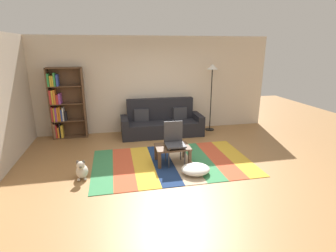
{
  "coord_description": "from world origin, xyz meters",
  "views": [
    {
      "loc": [
        -1.2,
        -4.99,
        2.39
      ],
      "look_at": [
        -0.01,
        0.67,
        0.65
      ],
      "focal_mm": 28.03,
      "sensor_mm": 36.0,
      "label": 1
    }
  ],
  "objects_px": {
    "dog": "(82,170)",
    "standing_lamp": "(212,76)",
    "couch": "(162,123)",
    "folding_chair": "(174,139)",
    "pouf": "(196,169)",
    "coffee_table": "(172,149)",
    "tv_remote": "(171,146)",
    "bookshelf": "(63,105)"
  },
  "relations": [
    {
      "from": "couch",
      "to": "dog",
      "type": "distance_m",
      "value": 3.01
    },
    {
      "from": "coffee_table",
      "to": "folding_chair",
      "type": "xyz_separation_m",
      "value": [
        0.04,
        0.02,
        0.22
      ]
    },
    {
      "from": "coffee_table",
      "to": "dog",
      "type": "xyz_separation_m",
      "value": [
        -1.83,
        -0.32,
        -0.16
      ]
    },
    {
      "from": "dog",
      "to": "coffee_table",
      "type": "bearing_deg",
      "value": 9.95
    },
    {
      "from": "dog",
      "to": "standing_lamp",
      "type": "bearing_deg",
      "value": 34.7
    },
    {
      "from": "pouf",
      "to": "folding_chair",
      "type": "bearing_deg",
      "value": 115.34
    },
    {
      "from": "tv_remote",
      "to": "dog",
      "type": "bearing_deg",
      "value": -139.27
    },
    {
      "from": "couch",
      "to": "tv_remote",
      "type": "height_order",
      "value": "couch"
    },
    {
      "from": "bookshelf",
      "to": "folding_chair",
      "type": "xyz_separation_m",
      "value": [
        2.54,
        -2.22,
        -0.37
      ]
    },
    {
      "from": "couch",
      "to": "bookshelf",
      "type": "xyz_separation_m",
      "value": [
        -2.63,
        0.28,
        0.57
      ]
    },
    {
      "from": "pouf",
      "to": "folding_chair",
      "type": "distance_m",
      "value": 0.8
    },
    {
      "from": "couch",
      "to": "standing_lamp",
      "type": "bearing_deg",
      "value": 4.46
    },
    {
      "from": "folding_chair",
      "to": "coffee_table",
      "type": "bearing_deg",
      "value": -129.74
    },
    {
      "from": "pouf",
      "to": "dog",
      "type": "xyz_separation_m",
      "value": [
        -2.16,
        0.27,
        0.06
      ]
    },
    {
      "from": "couch",
      "to": "pouf",
      "type": "xyz_separation_m",
      "value": [
        0.2,
        -2.55,
        -0.24
      ]
    },
    {
      "from": "couch",
      "to": "pouf",
      "type": "distance_m",
      "value": 2.57
    },
    {
      "from": "standing_lamp",
      "to": "coffee_table",
      "type": "bearing_deg",
      "value": -128.09
    },
    {
      "from": "coffee_table",
      "to": "pouf",
      "type": "height_order",
      "value": "coffee_table"
    },
    {
      "from": "coffee_table",
      "to": "pouf",
      "type": "xyz_separation_m",
      "value": [
        0.33,
        -0.6,
        -0.22
      ]
    },
    {
      "from": "pouf",
      "to": "dog",
      "type": "relative_size",
      "value": 1.42
    },
    {
      "from": "coffee_table",
      "to": "dog",
      "type": "distance_m",
      "value": 1.86
    },
    {
      "from": "couch",
      "to": "pouf",
      "type": "relative_size",
      "value": 4.01
    },
    {
      "from": "standing_lamp",
      "to": "tv_remote",
      "type": "distance_m",
      "value": 2.91
    },
    {
      "from": "couch",
      "to": "bookshelf",
      "type": "height_order",
      "value": "bookshelf"
    },
    {
      "from": "standing_lamp",
      "to": "tv_remote",
      "type": "height_order",
      "value": "standing_lamp"
    },
    {
      "from": "bookshelf",
      "to": "tv_remote",
      "type": "xyz_separation_m",
      "value": [
        2.46,
        -2.22,
        -0.51
      ]
    },
    {
      "from": "coffee_table",
      "to": "tv_remote",
      "type": "relative_size",
      "value": 4.8
    },
    {
      "from": "coffee_table",
      "to": "folding_chair",
      "type": "distance_m",
      "value": 0.22
    },
    {
      "from": "standing_lamp",
      "to": "folding_chair",
      "type": "height_order",
      "value": "standing_lamp"
    },
    {
      "from": "dog",
      "to": "bookshelf",
      "type": "bearing_deg",
      "value": 104.66
    },
    {
      "from": "couch",
      "to": "tv_remote",
      "type": "xyz_separation_m",
      "value": [
        -0.17,
        -1.94,
        0.06
      ]
    },
    {
      "from": "couch",
      "to": "folding_chair",
      "type": "xyz_separation_m",
      "value": [
        -0.09,
        -1.94,
        0.2
      ]
    },
    {
      "from": "dog",
      "to": "standing_lamp",
      "type": "distance_m",
      "value": 4.44
    },
    {
      "from": "couch",
      "to": "bookshelf",
      "type": "bearing_deg",
      "value": 173.82
    },
    {
      "from": "bookshelf",
      "to": "dog",
      "type": "bearing_deg",
      "value": -75.34
    },
    {
      "from": "bookshelf",
      "to": "coffee_table",
      "type": "distance_m",
      "value": 3.41
    },
    {
      "from": "standing_lamp",
      "to": "tv_remote",
      "type": "bearing_deg",
      "value": -128.89
    },
    {
      "from": "tv_remote",
      "to": "folding_chair",
      "type": "bearing_deg",
      "value": 31.45
    },
    {
      "from": "coffee_table",
      "to": "tv_remote",
      "type": "xyz_separation_m",
      "value": [
        -0.04,
        0.01,
        0.08
      ]
    },
    {
      "from": "standing_lamp",
      "to": "folding_chair",
      "type": "xyz_separation_m",
      "value": [
        -1.58,
        -2.05,
        -1.08
      ]
    },
    {
      "from": "pouf",
      "to": "coffee_table",
      "type": "bearing_deg",
      "value": 119.0
    },
    {
      "from": "coffee_table",
      "to": "dog",
      "type": "bearing_deg",
      "value": -170.05
    }
  ]
}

